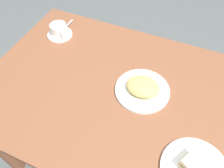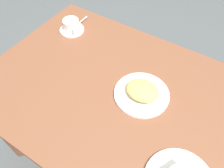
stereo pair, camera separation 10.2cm
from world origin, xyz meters
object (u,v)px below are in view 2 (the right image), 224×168
object	(u,v)px
dining_table	(113,104)
side_plate	(142,94)
spoon	(80,22)
coffee_saucer	(72,30)
coffee_cup	(71,25)

from	to	relation	value
dining_table	side_plate	distance (m)	0.20
spoon	side_plate	distance (m)	0.63
coffee_saucer	spoon	distance (m)	0.08
coffee_cup	spoon	distance (m)	0.09
dining_table	coffee_cup	world-z (taller)	coffee_cup
coffee_cup	side_plate	xyz separation A→B (m)	(-0.57, 0.20, -0.04)
coffee_saucer	spoon	size ratio (longest dim) A/B	1.45
dining_table	side_plate	world-z (taller)	side_plate
coffee_cup	side_plate	world-z (taller)	coffee_cup
coffee_cup	spoon	size ratio (longest dim) A/B	1.08
spoon	side_plate	xyz separation A→B (m)	(-0.57, 0.28, -0.01)
side_plate	coffee_saucer	bearing A→B (deg)	-19.11
dining_table	coffee_cup	size ratio (longest dim) A/B	11.74
spoon	dining_table	bearing A→B (deg)	143.94
side_plate	coffee_cup	bearing A→B (deg)	-19.06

